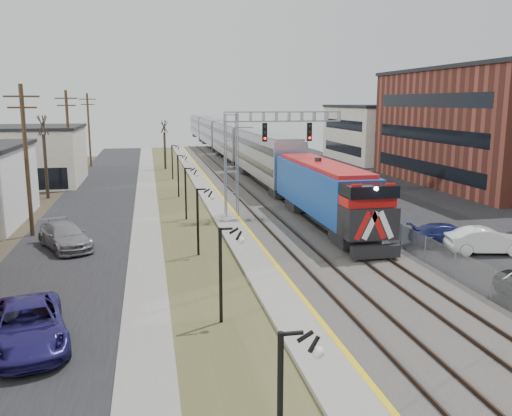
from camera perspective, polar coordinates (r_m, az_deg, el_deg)
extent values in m
cube|color=black|center=(48.65, -16.77, 0.17)|extent=(7.00, 120.00, 0.04)
cube|color=gray|center=(48.40, -11.47, 0.40)|extent=(2.00, 120.00, 0.08)
cube|color=#484A27|center=(48.48, -7.93, 0.52)|extent=(4.00, 120.00, 0.06)
cube|color=gray|center=(48.72, -4.41, 0.75)|extent=(2.00, 120.00, 0.24)
cube|color=#595651|center=(49.55, 1.34, 0.93)|extent=(8.00, 120.00, 0.20)
cube|color=black|center=(53.44, 14.01, 1.27)|extent=(16.00, 120.00, 0.04)
cube|color=gold|center=(48.81, -3.38, 0.93)|extent=(0.24, 120.00, 0.01)
cube|color=#2D2119|center=(49.00, -1.80, 1.02)|extent=(0.08, 120.00, 0.15)
cube|color=#2D2119|center=(49.27, -0.08, 1.09)|extent=(0.08, 120.00, 0.15)
cube|color=#2D2119|center=(49.69, 2.19, 1.16)|extent=(0.08, 120.00, 0.15)
cube|color=#2D2119|center=(50.05, 3.86, 1.22)|extent=(0.08, 120.00, 0.15)
cube|color=#1346A2|center=(38.37, 7.38, 1.45)|extent=(3.00, 17.00, 4.25)
cube|color=black|center=(30.83, 12.45, -4.51)|extent=(2.80, 0.50, 0.70)
cube|color=#989AA2|center=(57.73, 0.96, 5.31)|extent=(3.00, 22.00, 5.33)
cube|color=#989AA2|center=(80.07, -2.51, 6.93)|extent=(3.00, 22.00, 5.33)
cube|color=#989AA2|center=(102.62, -4.47, 7.83)|extent=(3.00, 22.00, 5.33)
cube|color=#989AA2|center=(125.26, -5.73, 8.40)|extent=(3.00, 22.00, 5.33)
cube|color=gray|center=(41.34, -2.62, 4.36)|extent=(1.00, 1.00, 8.00)
cube|color=gray|center=(41.86, 2.83, 9.59)|extent=(9.00, 0.80, 0.80)
cube|color=black|center=(41.13, 0.92, 7.97)|extent=(0.35, 0.25, 1.40)
cube|color=black|center=(42.00, 5.64, 7.98)|extent=(0.35, 0.25, 1.40)
cylinder|color=black|center=(12.90, 2.54, -21.06)|extent=(0.14, 0.14, 4.00)
cylinder|color=black|center=(21.87, -3.75, -7.20)|extent=(0.14, 0.14, 4.00)
cylinder|color=black|center=(31.46, -6.15, -1.54)|extent=(0.14, 0.14, 4.00)
cylinder|color=black|center=(41.25, -7.41, 1.45)|extent=(0.14, 0.14, 4.00)
cylinder|color=black|center=(51.12, -8.19, 3.30)|extent=(0.14, 0.14, 4.00)
cylinder|color=black|center=(63.02, -8.80, 4.74)|extent=(0.14, 0.14, 4.00)
cylinder|color=#4C3823|center=(38.60, -23.00, 4.50)|extent=(0.28, 0.28, 10.00)
cylinder|color=#4C3823|center=(58.25, -19.10, 6.72)|extent=(0.28, 0.28, 10.00)
cylinder|color=#4C3823|center=(78.08, -17.17, 7.80)|extent=(0.28, 0.28, 10.00)
cube|color=gray|center=(50.50, 6.01, 1.88)|extent=(0.04, 120.00, 1.60)
cube|color=beige|center=(64.48, -24.15, 4.94)|extent=(14.00, 12.00, 6.00)
cube|color=brown|center=(64.17, 23.82, 7.63)|extent=(16.00, 26.00, 12.00)
cube|color=beige|center=(85.95, 14.14, 7.55)|extent=(16.00, 18.00, 8.00)
cylinder|color=#382D23|center=(53.74, -21.25, 4.08)|extent=(0.30, 0.30, 5.95)
cylinder|color=#382D23|center=(72.91, -9.57, 5.93)|extent=(0.30, 0.30, 4.90)
imported|color=white|center=(34.79, 23.07, -3.26)|extent=(4.84, 2.55, 1.52)
imported|color=navy|center=(35.74, 19.53, -2.75)|extent=(5.01, 2.68, 1.38)
imported|color=slate|center=(50.51, 9.13, 1.67)|extent=(4.22, 2.13, 1.38)
imported|color=navy|center=(21.90, -22.94, -11.43)|extent=(3.87, 6.17, 1.59)
imported|color=gray|center=(35.09, -19.50, -2.86)|extent=(4.20, 5.73, 1.54)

